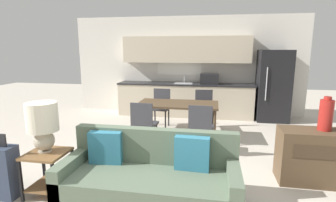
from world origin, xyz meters
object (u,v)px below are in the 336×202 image
Objects in this scene: vase at (326,115)px; dining_chair_near_right at (201,126)px; suitcase at (1,171)px; table_lamp at (43,123)px; dining_chair_far_right at (204,107)px; side_table at (48,166)px; couch at (150,177)px; credenza at (325,157)px; dining_chair_near_left at (144,123)px; dining_chair_far_left at (161,106)px; dining_table at (178,106)px; refrigerator at (273,86)px.

vase reaches higher than dining_chair_near_right.
dining_chair_near_right is 2.94m from suitcase.
table_lamp reaches higher than dining_chair_far_right.
side_table is at bearing 16.84° from suitcase.
couch is 2.38m from credenza.
table_lamp is 1.88m from dining_chair_near_left.
dining_chair_far_left reaches higher than side_table.
dining_chair_far_right is (-1.71, 2.26, 0.14)m from credenza.
dining_chair_near_right is at bearing 156.88° from credenza.
dining_table is 1.80× the size of dining_chair_far_right.
refrigerator is 1.49× the size of credenza.
side_table is 0.90× the size of table_lamp.
dining_table is at bearing 90.18° from couch.
dining_table is 2.40m from couch.
dining_chair_far_right is at bearing 60.29° from side_table.
dining_chair_far_right is 1.00× the size of dining_chair_near_left.
credenza is at bearing 22.00° from couch.
credenza is 3.53m from dining_chair_far_left.
refrigerator reaches higher than dining_chair_far_right.
dining_chair_far_left reaches higher than couch.
dining_table is 1.80× the size of dining_chair_far_left.
couch is at bearing -107.41° from dining_chair_far_right.
dining_chair_near_left is at bearing -125.36° from dining_table.
dining_table is 1.80× the size of dining_chair_near_left.
couch is (-2.18, -4.22, -0.56)m from refrigerator.
dining_table is 0.80× the size of couch.
couch is 2.25× the size of dining_chair_far_left.
dining_chair_far_left reaches higher than suitcase.
dining_chair_near_right is 1.83m from dining_chair_far_left.
dining_chair_near_right and dining_chair_near_left have the same top height.
vase is at bearing -61.43° from dining_chair_far_right.
dining_chair_far_right is 1.81m from dining_chair_near_left.
table_lamp is at bearing 45.20° from dining_chair_near_right.
table_lamp reaches higher than dining_table.
side_table is at bearing -179.35° from couch.
dining_chair_far_right is 4.06m from suitcase.
dining_chair_near_right and dining_chair_far_right have the same top height.
vase is (2.17, 0.93, 0.62)m from couch.
vase is at bearing 161.75° from dining_chair_near_right.
dining_chair_near_left is (0.82, 1.64, -0.42)m from table_lamp.
refrigerator reaches higher than vase.
vase reaches higher than table_lamp.
dining_chair_near_right reaches higher than suitcase.
refrigerator is 3.37m from credenza.
credenza is at bearing -47.32° from vase.
dining_chair_far_right reaches higher than couch.
credenza is at bearing -33.96° from dining_table.
refrigerator is 1.12× the size of dining_table.
dining_table is 2.74m from side_table.
side_table is 0.68× the size of suitcase.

